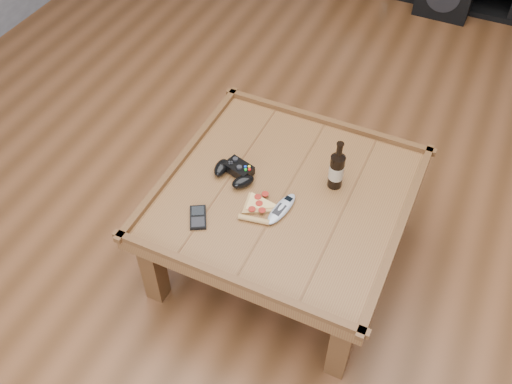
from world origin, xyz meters
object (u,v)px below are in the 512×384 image
at_px(beer_bottle, 337,169).
at_px(pizza_slice, 258,207).
at_px(remote_control, 281,209).
at_px(coffee_table, 285,202).
at_px(game_controller, 235,172).
at_px(smartphone, 198,217).

distance_m(beer_bottle, pizza_slice, 0.36).
distance_m(beer_bottle, remote_control, 0.28).
xyz_separation_m(coffee_table, remote_control, (0.02, -0.10, 0.07)).
height_order(coffee_table, pizza_slice, coffee_table).
bearing_deg(beer_bottle, coffee_table, -143.28).
distance_m(coffee_table, pizza_slice, 0.16).
height_order(beer_bottle, game_controller, beer_bottle).
distance_m(coffee_table, remote_control, 0.13).
height_order(game_controller, smartphone, game_controller).
xyz_separation_m(beer_bottle, remote_control, (-0.15, -0.23, -0.08)).
height_order(coffee_table, smartphone, coffee_table).
relative_size(coffee_table, game_controller, 5.06).
height_order(coffee_table, remote_control, remote_control).
bearing_deg(beer_bottle, game_controller, -161.88).
bearing_deg(game_controller, remote_control, -4.04).
height_order(smartphone, remote_control, remote_control).
relative_size(pizza_slice, smartphone, 1.82).
distance_m(game_controller, smartphone, 0.27).
bearing_deg(pizza_slice, remote_control, 5.45).
relative_size(smartphone, remote_control, 0.68).
distance_m(beer_bottle, game_controller, 0.43).
bearing_deg(smartphone, coffee_table, 17.13).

